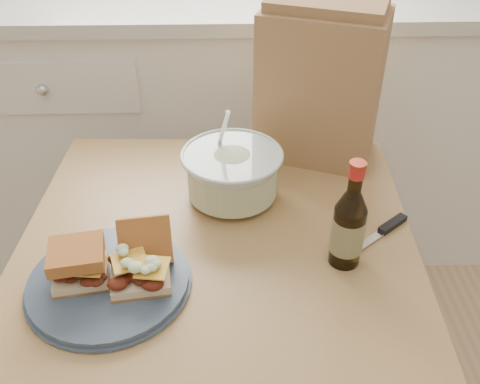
{
  "coord_description": "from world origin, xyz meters",
  "views": [
    {
      "loc": [
        0.03,
        -0.05,
        1.43
      ],
      "look_at": [
        0.06,
        0.85,
        0.77
      ],
      "focal_mm": 40.0,
      "sensor_mm": 36.0,
      "label": 1
    }
  ],
  "objects_px": {
    "plate": "(109,282)",
    "paper_bag": "(320,86)",
    "dining_table": "(218,276)",
    "coleslaw_bowl": "(232,176)",
    "beer_bottle": "(348,227)"
  },
  "relations": [
    {
      "from": "dining_table",
      "to": "coleslaw_bowl",
      "type": "height_order",
      "value": "coleslaw_bowl"
    },
    {
      "from": "coleslaw_bowl",
      "to": "paper_bag",
      "type": "height_order",
      "value": "paper_bag"
    },
    {
      "from": "dining_table",
      "to": "plate",
      "type": "bearing_deg",
      "value": -146.36
    },
    {
      "from": "paper_bag",
      "to": "plate",
      "type": "bearing_deg",
      "value": -113.35
    },
    {
      "from": "dining_table",
      "to": "beer_bottle",
      "type": "relative_size",
      "value": 3.71
    },
    {
      "from": "plate",
      "to": "paper_bag",
      "type": "bearing_deg",
      "value": 46.17
    },
    {
      "from": "paper_bag",
      "to": "coleslaw_bowl",
      "type": "bearing_deg",
      "value": -117.41
    },
    {
      "from": "plate",
      "to": "beer_bottle",
      "type": "xyz_separation_m",
      "value": [
        0.45,
        0.06,
        0.08
      ]
    },
    {
      "from": "plate",
      "to": "coleslaw_bowl",
      "type": "distance_m",
      "value": 0.37
    },
    {
      "from": "plate",
      "to": "paper_bag",
      "type": "relative_size",
      "value": 0.82
    },
    {
      "from": "plate",
      "to": "coleslaw_bowl",
      "type": "relative_size",
      "value": 1.32
    },
    {
      "from": "paper_bag",
      "to": "dining_table",
      "type": "bearing_deg",
      "value": -105.04
    },
    {
      "from": "paper_bag",
      "to": "beer_bottle",
      "type": "bearing_deg",
      "value": -69.27
    },
    {
      "from": "beer_bottle",
      "to": "plate",
      "type": "bearing_deg",
      "value": 175.95
    },
    {
      "from": "dining_table",
      "to": "plate",
      "type": "height_order",
      "value": "plate"
    }
  ]
}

